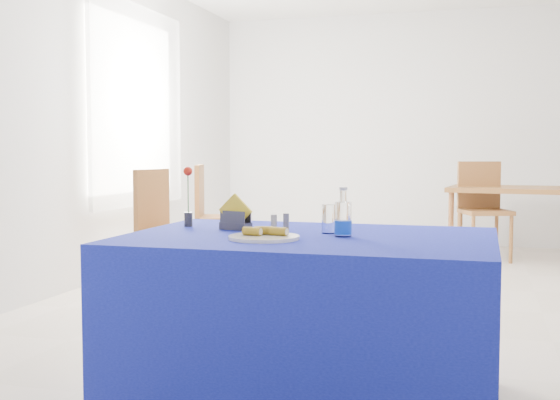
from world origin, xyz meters
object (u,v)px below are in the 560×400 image
object	(u,v)px
chair_bg_left	(482,203)
plate	(264,237)
blue_table	(308,320)
chair_win_b	(211,210)
oak_table	(515,194)
water_bottle	(343,220)
chair_win_a	(163,221)

from	to	relation	value
chair_bg_left	plate	bearing A→B (deg)	-120.72
blue_table	chair_win_b	distance (m)	3.60
oak_table	chair_win_b	distance (m)	3.19
water_bottle	oak_table	distance (m)	4.82
plate	chair_win_b	size ratio (longest dim) A/B	0.30
blue_table	chair_bg_left	size ratio (longest dim) A/B	1.57
water_bottle	oak_table	world-z (taller)	water_bottle
oak_table	chair_win_b	bearing A→B (deg)	-150.45
water_bottle	plate	bearing A→B (deg)	-148.43
chair_bg_left	chair_win_a	distance (m)	3.48
water_bottle	chair_win_a	xyz separation A→B (m)	(-1.88, 2.13, -0.26)
oak_table	chair_bg_left	xyz separation A→B (m)	(-0.32, -0.15, -0.09)
oak_table	blue_table	bearing A→B (deg)	-102.54
oak_table	chair_win_b	size ratio (longest dim) A/B	1.40
blue_table	chair_bg_left	xyz separation A→B (m)	(0.73, 4.59, 0.21)
chair_bg_left	chair_win_a	size ratio (longest dim) A/B	1.04
blue_table	chair_win_a	bearing A→B (deg)	129.04
water_bottle	chair_bg_left	size ratio (longest dim) A/B	0.21
blue_table	chair_win_a	distance (m)	2.74
chair_win_a	chair_bg_left	bearing A→B (deg)	-36.09
chair_bg_left	chair_win_b	size ratio (longest dim) A/B	1.02
blue_table	oak_table	bearing A→B (deg)	77.46
chair_bg_left	chair_win_b	bearing A→B (deg)	-170.10
plate	water_bottle	xyz separation A→B (m)	(0.30, 0.19, 0.06)
oak_table	chair_win_b	world-z (taller)	chair_win_b
blue_table	plate	bearing A→B (deg)	-128.16
chair_bg_left	chair_win_a	xyz separation A→B (m)	(-2.45, -2.46, -0.02)
chair_win_a	chair_win_b	bearing A→B (deg)	8.84
chair_bg_left	chair_win_a	bearing A→B (deg)	-155.21
plate	blue_table	xyz separation A→B (m)	(0.15, 0.19, -0.39)
chair_bg_left	water_bottle	bearing A→B (deg)	-117.45
chair_bg_left	oak_table	bearing A→B (deg)	4.01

